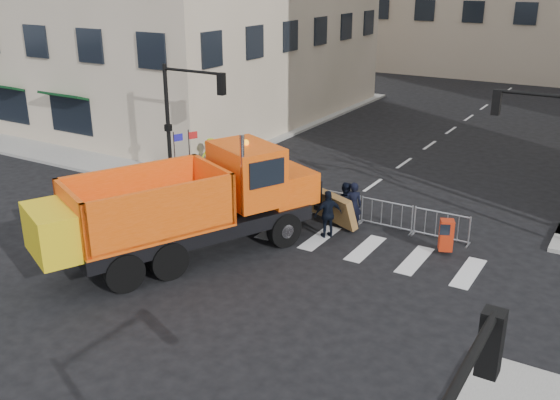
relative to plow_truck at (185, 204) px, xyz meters
The scene contains 10 objects.
ground 3.63m from the plow_truck, 36.57° to the right, with size 120.00×120.00×0.00m, color black.
sidewalk_back 7.34m from the plow_truck, 69.58° to the left, with size 64.00×5.00×0.15m, color gray.
traffic_light_left 7.95m from the plow_truck, 134.28° to the left, with size 0.18×0.18×5.40m, color black.
crowd_barriers 6.16m from the plow_truck, 73.29° to the left, with size 12.60×0.60×1.10m, color #9EA0A5, non-canonical shape.
plow_truck is the anchor object (origin of this frame).
cop_a 6.47m from the plow_truck, 53.88° to the left, with size 0.66×0.43×1.81m, color black.
cop_b 6.28m from the plow_truck, 56.36° to the left, with size 0.85×0.66×1.75m, color black.
cop_c 5.25m from the plow_truck, 49.17° to the left, with size 1.05×0.44×1.78m, color black.
worker 8.86m from the plow_truck, 121.55° to the left, with size 1.08×0.62×1.67m, color #AAC317.
newspaper_box 8.90m from the plow_truck, 32.01° to the left, with size 0.45×0.40×1.10m, color #B6280E.
Camera 1 is at (10.19, -13.08, 9.18)m, focal length 40.00 mm.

